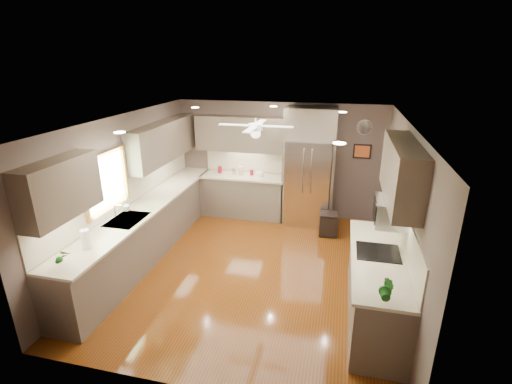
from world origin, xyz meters
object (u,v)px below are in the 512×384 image
at_px(potted_plant_left, 61,256).
at_px(refrigerator, 309,169).
at_px(canister_a, 220,170).
at_px(canister_d, 252,172).
at_px(canister_b, 234,171).
at_px(bowl, 260,176).
at_px(microwave, 391,212).
at_px(paper_towel, 86,239).
at_px(potted_plant_right, 387,290).
at_px(soap_bottle, 127,207).
at_px(canister_c, 241,171).
at_px(stool, 328,224).

bearing_deg(potted_plant_left, refrigerator, 57.27).
height_order(canister_a, canister_d, canister_a).
xyz_separation_m(canister_b, bowl, (0.59, -0.04, -0.05)).
xyz_separation_m(canister_a, canister_b, (0.34, -0.03, -0.01)).
xyz_separation_m(microwave, paper_towel, (-3.96, -0.93, -0.40)).
relative_size(canister_b, microwave, 0.24).
bearing_deg(potted_plant_right, paper_towel, 175.42).
bearing_deg(canister_a, canister_b, -5.70).
xyz_separation_m(soap_bottle, microwave, (4.11, -0.32, 0.45)).
height_order(soap_bottle, paper_towel, paper_towel).
xyz_separation_m(canister_b, soap_bottle, (-1.14, -2.44, 0.02)).
distance_m(refrigerator, paper_towel, 4.49).
height_order(canister_c, paper_towel, paper_towel).
distance_m(bowl, refrigerator, 1.07).
bearing_deg(bowl, microwave, -48.91).
bearing_deg(stool, bowl, 159.61).
xyz_separation_m(stool, paper_towel, (-3.12, -3.08, 0.84)).
height_order(canister_a, canister_b, canister_a).
distance_m(potted_plant_left, stool, 4.81).
relative_size(stool, paper_towel, 1.55).
distance_m(canister_c, microwave, 3.97).
height_order(potted_plant_right, refrigerator, refrigerator).
bearing_deg(soap_bottle, potted_plant_left, -85.25).
height_order(potted_plant_left, paper_towel, paper_towel).
height_order(canister_d, bowl, canister_d).
height_order(canister_a, potted_plant_left, potted_plant_left).
height_order(stool, paper_towel, paper_towel).
distance_m(canister_b, bowl, 0.59).
bearing_deg(soap_bottle, bowl, 54.24).
distance_m(canister_d, potted_plant_left, 4.42).
bearing_deg(bowl, canister_c, 174.34).
relative_size(soap_bottle, potted_plant_right, 0.58).
height_order(soap_bottle, potted_plant_left, potted_plant_left).
bearing_deg(bowl, potted_plant_right, -60.37).
bearing_deg(canister_b, canister_c, 2.80).
height_order(canister_b, refrigerator, refrigerator).
distance_m(potted_plant_left, paper_towel, 0.47).
distance_m(canister_a, soap_bottle, 2.60).
xyz_separation_m(canister_d, paper_towel, (-1.38, -3.73, 0.08)).
relative_size(bowl, microwave, 0.36).
height_order(canister_b, canister_c, canister_c).
distance_m(canister_c, paper_towel, 3.87).
distance_m(canister_c, refrigerator, 1.50).
bearing_deg(canister_c, potted_plant_right, -56.10).
xyz_separation_m(potted_plant_right, microwave, (0.12, 1.24, 0.39)).
bearing_deg(canister_a, paper_towel, -99.92).
relative_size(canister_d, microwave, 0.22).
bearing_deg(canister_d, potted_plant_left, -108.29).
height_order(canister_a, stool, canister_a).
bearing_deg(potted_plant_left, canister_b, 76.49).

